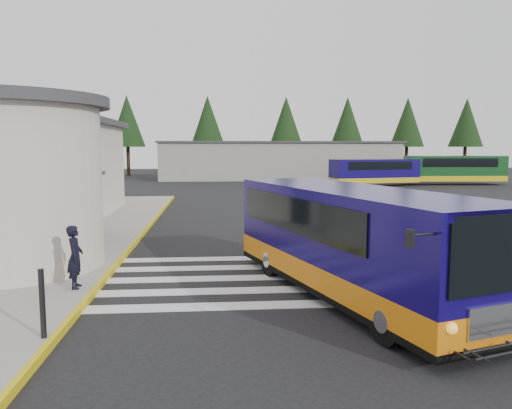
{
  "coord_description": "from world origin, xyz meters",
  "views": [
    {
      "loc": [
        -1.11,
        -14.04,
        3.54
      ],
      "look_at": [
        -0.0,
        -0.5,
        1.98
      ],
      "focal_mm": 35.0,
      "sensor_mm": 36.0,
      "label": 1
    }
  ],
  "objects": [
    {
      "name": "bollard",
      "position": [
        -4.2,
        -5.16,
        0.78
      ],
      "size": [
        0.1,
        0.1,
        1.26
      ],
      "primitive_type": "cylinder",
      "color": "black",
      "rests_on": "sidewalk"
    },
    {
      "name": "far_bus_b",
      "position": [
        21.69,
        31.93,
        1.53
      ],
      "size": [
        9.26,
        3.05,
        2.36
      ],
      "rotation": [
        0.0,
        0.0,
        1.52
      ],
      "color": "#114119",
      "rests_on": "ground"
    },
    {
      "name": "far_bus_a",
      "position": [
        13.5,
        30.82,
        1.37
      ],
      "size": [
        8.48,
        3.82,
        2.11
      ],
      "rotation": [
        0.0,
        0.0,
        1.76
      ],
      "color": "#0F064E",
      "rests_on": "ground"
    },
    {
      "name": "pedestrian_a",
      "position": [
        -4.5,
        -1.93,
        0.92
      ],
      "size": [
        0.43,
        0.6,
        1.53
      ],
      "primitive_type": "imported",
      "rotation": [
        0.0,
        0.0,
        1.68
      ],
      "color": "black",
      "rests_on": "sidewalk"
    },
    {
      "name": "transit_bus",
      "position": [
        2.13,
        -2.66,
        1.23
      ],
      "size": [
        5.18,
        9.39,
        2.58
      ],
      "rotation": [
        0.0,
        0.0,
        0.3
      ],
      "color": "#100752",
      "rests_on": "ground"
    },
    {
      "name": "curb_strip",
      "position": [
        -4.05,
        4.0,
        0.08
      ],
      "size": [
        0.12,
        34.0,
        0.16
      ],
      "primitive_type": "cube",
      "color": "gold",
      "rests_on": "ground"
    },
    {
      "name": "ground",
      "position": [
        0.0,
        0.0,
        0.0
      ],
      "size": [
        140.0,
        140.0,
        0.0
      ],
      "primitive_type": "plane",
      "color": "black",
      "rests_on": "ground"
    },
    {
      "name": "crosswalk",
      "position": [
        -0.5,
        -0.8,
        0.01
      ],
      "size": [
        8.0,
        5.35,
        0.01
      ],
      "color": "silver",
      "rests_on": "ground"
    },
    {
      "name": "tree_line",
      "position": [
        6.29,
        50.0,
        6.77
      ],
      "size": [
        58.4,
        4.4,
        10.0
      ],
      "color": "black",
      "rests_on": "ground"
    },
    {
      "name": "depot_building",
      "position": [
        6.0,
        42.0,
        2.11
      ],
      "size": [
        26.4,
        8.4,
        4.2
      ],
      "color": "gray",
      "rests_on": "ground"
    }
  ]
}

